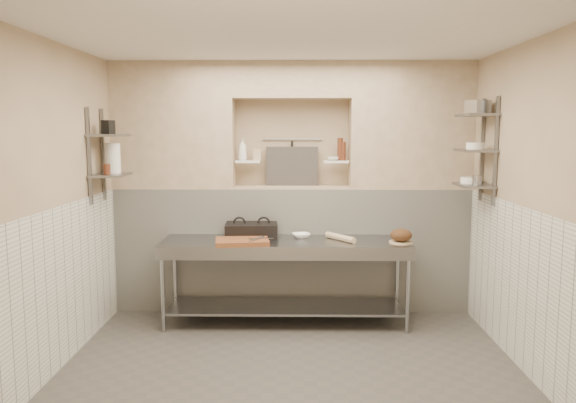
{
  "coord_description": "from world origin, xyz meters",
  "views": [
    {
      "loc": [
        0.04,
        -4.61,
        2.04
      ],
      "look_at": [
        -0.03,
        0.9,
        1.35
      ],
      "focal_mm": 35.0,
      "sensor_mm": 36.0,
      "label": 1
    }
  ],
  "objects_px": {
    "prep_table": "(285,265)",
    "cutting_board": "(242,241)",
    "rolling_pin": "(340,237)",
    "mixing_bowl": "(301,235)",
    "jug_left": "(113,158)",
    "panini_press": "(252,230)",
    "bowl_alcove": "(333,159)",
    "bottle_soap": "(243,149)",
    "bread_loaf": "(401,235)"
  },
  "relations": [
    {
      "from": "cutting_board",
      "to": "bottle_soap",
      "type": "xyz_separation_m",
      "value": [
        -0.06,
        0.73,
        0.91
      ]
    },
    {
      "from": "rolling_pin",
      "to": "mixing_bowl",
      "type": "bearing_deg",
      "value": 159.59
    },
    {
      "from": "bowl_alcove",
      "to": "jug_left",
      "type": "distance_m",
      "value": 2.37
    },
    {
      "from": "mixing_bowl",
      "to": "bowl_alcove",
      "type": "relative_size",
      "value": 1.49
    },
    {
      "from": "panini_press",
      "to": "jug_left",
      "type": "relative_size",
      "value": 1.88
    },
    {
      "from": "cutting_board",
      "to": "jug_left",
      "type": "relative_size",
      "value": 1.74
    },
    {
      "from": "prep_table",
      "to": "panini_press",
      "type": "relative_size",
      "value": 4.5
    },
    {
      "from": "cutting_board",
      "to": "bread_loaf",
      "type": "bearing_deg",
      "value": 2.63
    },
    {
      "from": "prep_table",
      "to": "cutting_board",
      "type": "relative_size",
      "value": 4.85
    },
    {
      "from": "prep_table",
      "to": "jug_left",
      "type": "height_order",
      "value": "jug_left"
    },
    {
      "from": "prep_table",
      "to": "jug_left",
      "type": "xyz_separation_m",
      "value": [
        -1.77,
        -0.04,
        1.12
      ]
    },
    {
      "from": "panini_press",
      "to": "cutting_board",
      "type": "relative_size",
      "value": 1.08
    },
    {
      "from": "bread_loaf",
      "to": "bowl_alcove",
      "type": "relative_size",
      "value": 1.69
    },
    {
      "from": "rolling_pin",
      "to": "bowl_alcove",
      "type": "xyz_separation_m",
      "value": [
        -0.05,
        0.52,
        0.8
      ]
    },
    {
      "from": "prep_table",
      "to": "rolling_pin",
      "type": "relative_size",
      "value": 6.06
    },
    {
      "from": "prep_table",
      "to": "jug_left",
      "type": "distance_m",
      "value": 2.1
    },
    {
      "from": "bread_loaf",
      "to": "prep_table",
      "type": "bearing_deg",
      "value": 175.29
    },
    {
      "from": "panini_press",
      "to": "jug_left",
      "type": "xyz_separation_m",
      "value": [
        -1.4,
        -0.25,
        0.79
      ]
    },
    {
      "from": "bowl_alcove",
      "to": "panini_press",
      "type": "bearing_deg",
      "value": -160.2
    },
    {
      "from": "cutting_board",
      "to": "bottle_soap",
      "type": "distance_m",
      "value": 1.17
    },
    {
      "from": "panini_press",
      "to": "bowl_alcove",
      "type": "distance_m",
      "value": 1.22
    },
    {
      "from": "mixing_bowl",
      "to": "bread_loaf",
      "type": "distance_m",
      "value": 1.06
    },
    {
      "from": "cutting_board",
      "to": "jug_left",
      "type": "distance_m",
      "value": 1.59
    },
    {
      "from": "mixing_bowl",
      "to": "bowl_alcove",
      "type": "height_order",
      "value": "bowl_alcove"
    },
    {
      "from": "cutting_board",
      "to": "mixing_bowl",
      "type": "distance_m",
      "value": 0.7
    },
    {
      "from": "mixing_bowl",
      "to": "panini_press",
      "type": "bearing_deg",
      "value": 175.64
    },
    {
      "from": "bottle_soap",
      "to": "panini_press",
      "type": "bearing_deg",
      "value": -70.44
    },
    {
      "from": "jug_left",
      "to": "mixing_bowl",
      "type": "bearing_deg",
      "value": 6.04
    },
    {
      "from": "bottle_soap",
      "to": "jug_left",
      "type": "relative_size",
      "value": 0.81
    },
    {
      "from": "prep_table",
      "to": "cutting_board",
      "type": "xyz_separation_m",
      "value": [
        -0.44,
        -0.17,
        0.28
      ]
    },
    {
      "from": "cutting_board",
      "to": "mixing_bowl",
      "type": "xyz_separation_m",
      "value": [
        0.61,
        0.34,
        -0.0
      ]
    },
    {
      "from": "panini_press",
      "to": "bowl_alcove",
      "type": "height_order",
      "value": "bowl_alcove"
    },
    {
      "from": "prep_table",
      "to": "bowl_alcove",
      "type": "bearing_deg",
      "value": 45.15
    },
    {
      "from": "prep_table",
      "to": "mixing_bowl",
      "type": "height_order",
      "value": "mixing_bowl"
    },
    {
      "from": "cutting_board",
      "to": "bread_loaf",
      "type": "distance_m",
      "value": 1.63
    },
    {
      "from": "panini_press",
      "to": "cutting_board",
      "type": "xyz_separation_m",
      "value": [
        -0.07,
        -0.38,
        -0.05
      ]
    },
    {
      "from": "cutting_board",
      "to": "rolling_pin",
      "type": "distance_m",
      "value": 1.03
    },
    {
      "from": "panini_press",
      "to": "mixing_bowl",
      "type": "xyz_separation_m",
      "value": [
        0.54,
        -0.04,
        -0.05
      ]
    },
    {
      "from": "cutting_board",
      "to": "jug_left",
      "type": "height_order",
      "value": "jug_left"
    },
    {
      "from": "panini_press",
      "to": "bread_loaf",
      "type": "relative_size",
      "value": 2.61
    },
    {
      "from": "bottle_soap",
      "to": "rolling_pin",
      "type": "bearing_deg",
      "value": -26.74
    },
    {
      "from": "cutting_board",
      "to": "rolling_pin",
      "type": "xyz_separation_m",
      "value": [
        1.02,
        0.19,
        0.01
      ]
    },
    {
      "from": "mixing_bowl",
      "to": "jug_left",
      "type": "relative_size",
      "value": 0.64
    },
    {
      "from": "jug_left",
      "to": "rolling_pin",
      "type": "bearing_deg",
      "value": 1.3
    },
    {
      "from": "bottle_soap",
      "to": "jug_left",
      "type": "height_order",
      "value": "bottle_soap"
    },
    {
      "from": "prep_table",
      "to": "mixing_bowl",
      "type": "xyz_separation_m",
      "value": [
        0.17,
        0.17,
        0.28
      ]
    },
    {
      "from": "prep_table",
      "to": "rolling_pin",
      "type": "height_order",
      "value": "rolling_pin"
    },
    {
      "from": "mixing_bowl",
      "to": "rolling_pin",
      "type": "bearing_deg",
      "value": -20.41
    },
    {
      "from": "panini_press",
      "to": "rolling_pin",
      "type": "bearing_deg",
      "value": -14.65
    },
    {
      "from": "jug_left",
      "to": "bowl_alcove",
      "type": "bearing_deg",
      "value": 13.91
    }
  ]
}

